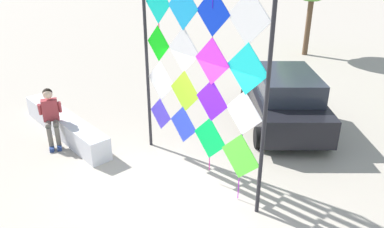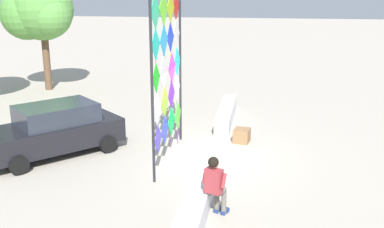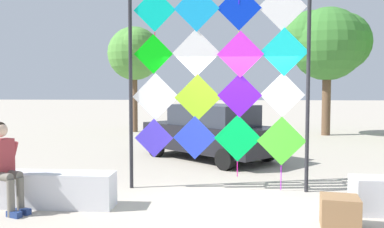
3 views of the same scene
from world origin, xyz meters
name	(u,v)px [view 2 (image 2 of 3)]	position (x,y,z in m)	size (l,w,h in m)	color
ground	(198,157)	(0.00, 0.00, 0.00)	(120.00, 120.00, 0.00)	#ADA393
plaza_ledge_left	(194,211)	(-3.72, -0.48, 0.28)	(3.71, 0.49, 0.56)	silver
plaza_ledge_right	(226,114)	(3.72, -0.48, 0.28)	(3.71, 0.49, 0.56)	silver
kite_display_rack	(168,66)	(-0.20, 0.81, 2.66)	(3.37, 0.13, 4.72)	#232328
seated_vendor	(215,182)	(-3.45, -0.87, 0.82)	(0.67, 0.58, 1.41)	#666056
parked_car	(54,130)	(-0.44, 4.13, 0.75)	(3.92, 3.77, 1.48)	black
cardboard_box_large	(242,135)	(1.49, -1.16, 0.22)	(0.51, 0.47, 0.43)	olive
tree_palm_like	(39,12)	(7.46, 8.42, 3.60)	(2.83, 3.33, 5.15)	brown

